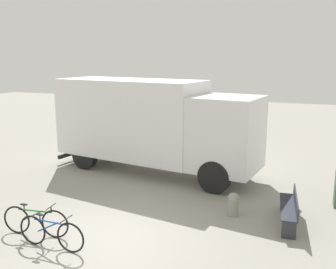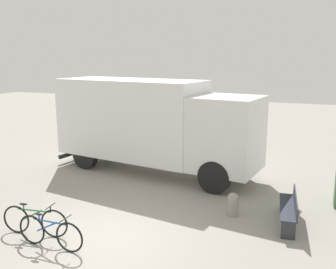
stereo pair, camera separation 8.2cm
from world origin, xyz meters
name	(u,v)px [view 1 (the left image)]	position (x,y,z in m)	size (l,w,h in m)	color
ground_plane	(105,239)	(0.00, 0.00, 0.00)	(60.00, 60.00, 0.00)	gray
delivery_truck	(151,122)	(-1.05, 5.45, 1.93)	(8.20, 3.46, 3.49)	white
park_bench	(291,207)	(4.17, 2.49, 0.47)	(0.56, 1.98, 0.80)	#282D38
bicycle_near	(35,221)	(-1.69, -0.41, 0.38)	(1.77, 0.44, 0.82)	black
bicycle_middle	(51,233)	(-0.93, -0.80, 0.38)	(1.77, 0.44, 0.82)	black
bollard_near_bench	(233,203)	(2.65, 2.49, 0.35)	(0.32, 0.32, 0.66)	gray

